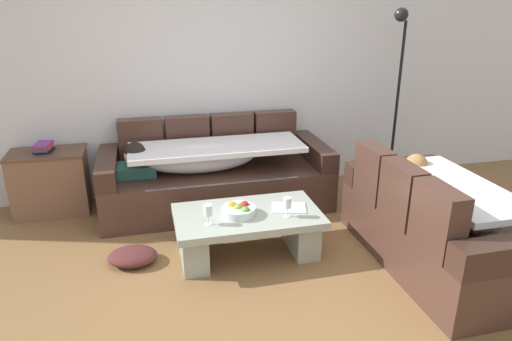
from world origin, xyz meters
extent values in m
plane|color=brown|center=(0.00, 0.00, 0.00)|extent=(14.00, 14.00, 0.00)
cube|color=silver|center=(0.00, 2.15, 1.35)|extent=(9.00, 0.10, 2.70)
cube|color=#452C23|center=(-0.09, 1.60, 0.21)|extent=(2.28, 0.92, 0.42)
cube|color=#452C23|center=(-0.81, 1.98, 0.65)|extent=(0.45, 0.16, 0.46)
cube|color=#452C23|center=(-0.33, 1.98, 0.65)|extent=(0.45, 0.16, 0.46)
cube|color=#452C23|center=(0.15, 1.98, 0.65)|extent=(0.45, 0.16, 0.46)
cube|color=#452C23|center=(0.63, 1.98, 0.65)|extent=(0.45, 0.16, 0.46)
cube|color=#37231C|center=(-1.14, 1.60, 0.52)|extent=(0.18, 0.92, 0.20)
cube|color=#37231C|center=(0.96, 1.60, 0.52)|extent=(0.18, 0.92, 0.20)
cube|color=#2D6660|center=(-0.87, 1.59, 0.47)|extent=(0.36, 0.28, 0.11)
sphere|color=beige|center=(-0.87, 1.55, 0.64)|extent=(0.21, 0.21, 0.21)
sphere|color=black|center=(-0.87, 1.55, 0.67)|extent=(0.20, 0.20, 0.20)
ellipsoid|color=silver|center=(-0.25, 1.55, 0.56)|extent=(1.10, 0.44, 0.28)
cube|color=silver|center=(-0.09, 1.53, 0.66)|extent=(1.70, 0.60, 0.05)
cube|color=silver|center=(-0.09, 1.16, 0.23)|extent=(1.44, 0.04, 0.38)
cube|color=#452C23|center=(1.47, 0.09, 0.21)|extent=(0.92, 1.72, 0.42)
cube|color=#452C23|center=(1.09, -0.37, 0.65)|extent=(0.16, 0.43, 0.46)
cube|color=#452C23|center=(1.09, 0.09, 0.65)|extent=(0.16, 0.43, 0.46)
cube|color=#452C23|center=(1.09, 0.54, 0.65)|extent=(0.16, 0.43, 0.46)
cube|color=#37231C|center=(1.47, 0.86, 0.52)|extent=(0.92, 0.18, 0.20)
cube|color=#2D6660|center=(1.48, 0.59, 0.47)|extent=(0.28, 0.36, 0.11)
sphere|color=beige|center=(1.52, 0.59, 0.64)|extent=(0.21, 0.21, 0.21)
sphere|color=#9E7042|center=(1.52, 0.59, 0.67)|extent=(0.20, 0.20, 0.20)
ellipsoid|color=silver|center=(1.52, -0.03, 0.56)|extent=(0.44, 0.80, 0.28)
cube|color=silver|center=(1.54, 0.09, 0.66)|extent=(0.60, 1.25, 0.05)
cube|color=silver|center=(1.91, 0.09, 0.23)|extent=(0.04, 1.06, 0.38)
cube|color=#99A498|center=(0.00, 0.58, 0.35)|extent=(1.20, 0.68, 0.06)
cube|color=#99A498|center=(-0.46, 0.58, 0.16)|extent=(0.20, 0.54, 0.32)
cube|color=#99A498|center=(0.46, 0.58, 0.16)|extent=(0.20, 0.54, 0.32)
cylinder|color=silver|center=(-0.08, 0.56, 0.42)|extent=(0.28, 0.28, 0.07)
sphere|color=#60953C|center=(-0.04, 0.50, 0.44)|extent=(0.08, 0.08, 0.08)
sphere|color=#65983A|center=(-0.08, 0.56, 0.44)|extent=(0.08, 0.08, 0.08)
sphere|color=orange|center=(-0.12, 0.62, 0.44)|extent=(0.08, 0.08, 0.08)
sphere|color=#B0211D|center=(-0.02, 0.60, 0.44)|extent=(0.08, 0.08, 0.08)
sphere|color=orange|center=(-0.08, 0.56, 0.44)|extent=(0.08, 0.08, 0.08)
cylinder|color=silver|center=(-0.34, 0.46, 0.38)|extent=(0.06, 0.06, 0.01)
cylinder|color=silver|center=(-0.34, 0.46, 0.42)|extent=(0.01, 0.01, 0.07)
cylinder|color=silver|center=(-0.34, 0.46, 0.50)|extent=(0.07, 0.07, 0.08)
cylinder|color=silver|center=(0.30, 0.44, 0.38)|extent=(0.06, 0.06, 0.01)
cylinder|color=silver|center=(0.30, 0.44, 0.42)|extent=(0.01, 0.01, 0.07)
cylinder|color=silver|center=(0.30, 0.44, 0.50)|extent=(0.07, 0.07, 0.08)
cube|color=white|center=(0.36, 0.59, 0.39)|extent=(0.33, 0.28, 0.01)
cube|color=brown|center=(-1.72, 1.85, 0.31)|extent=(0.70, 0.42, 0.62)
cube|color=brown|center=(-1.72, 1.85, 0.63)|extent=(0.72, 0.44, 0.02)
cube|color=black|center=(-1.73, 1.85, 0.65)|extent=(0.18, 0.19, 0.02)
cube|color=#2D569E|center=(-1.73, 1.85, 0.67)|extent=(0.15, 0.20, 0.02)
cube|color=red|center=(-1.72, 1.84, 0.70)|extent=(0.15, 0.19, 0.03)
cube|color=#72337F|center=(-1.73, 1.84, 0.72)|extent=(0.17, 0.23, 0.02)
cylinder|color=black|center=(1.98, 1.77, 0.01)|extent=(0.28, 0.28, 0.02)
cylinder|color=black|center=(1.98, 1.77, 0.92)|extent=(0.03, 0.03, 1.80)
sphere|color=black|center=(1.86, 1.67, 1.88)|extent=(0.14, 0.14, 0.14)
ellipsoid|color=#4C2323|center=(-0.95, 0.66, 0.06)|extent=(0.45, 0.39, 0.12)
camera|label=1|loc=(-0.75, -2.76, 2.04)|focal=32.32mm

